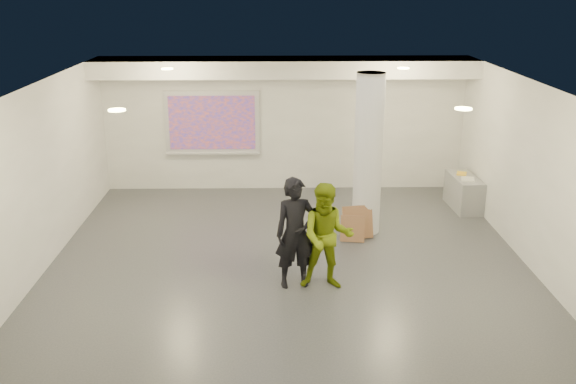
{
  "coord_description": "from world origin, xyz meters",
  "views": [
    {
      "loc": [
        -0.2,
        -9.54,
        4.53
      ],
      "look_at": [
        0.0,
        0.4,
        1.25
      ],
      "focal_mm": 40.0,
      "sensor_mm": 36.0,
      "label": 1
    }
  ],
  "objects_px": {
    "woman": "(296,233)",
    "man": "(327,237)",
    "column": "(368,155)",
    "projection_screen": "(212,123)",
    "credenza": "(464,192)"
  },
  "relations": [
    {
      "from": "woman",
      "to": "man",
      "type": "distance_m",
      "value": 0.48
    },
    {
      "from": "woman",
      "to": "man",
      "type": "relative_size",
      "value": 1.04
    },
    {
      "from": "column",
      "to": "woman",
      "type": "relative_size",
      "value": 1.72
    },
    {
      "from": "projection_screen",
      "to": "woman",
      "type": "height_order",
      "value": "projection_screen"
    },
    {
      "from": "projection_screen",
      "to": "credenza",
      "type": "xyz_separation_m",
      "value": [
        5.32,
        -1.4,
        -1.18
      ]
    },
    {
      "from": "projection_screen",
      "to": "woman",
      "type": "relative_size",
      "value": 1.2
    },
    {
      "from": "column",
      "to": "woman",
      "type": "distance_m",
      "value": 2.73
    },
    {
      "from": "credenza",
      "to": "man",
      "type": "relative_size",
      "value": 0.7
    },
    {
      "from": "projection_screen",
      "to": "man",
      "type": "distance_m",
      "value": 5.49
    },
    {
      "from": "man",
      "to": "column",
      "type": "bearing_deg",
      "value": 71.45
    },
    {
      "from": "projection_screen",
      "to": "man",
      "type": "height_order",
      "value": "projection_screen"
    },
    {
      "from": "credenza",
      "to": "woman",
      "type": "bearing_deg",
      "value": -139.02
    },
    {
      "from": "column",
      "to": "credenza",
      "type": "bearing_deg",
      "value": 29.51
    },
    {
      "from": "projection_screen",
      "to": "man",
      "type": "bearing_deg",
      "value": -66.44
    },
    {
      "from": "column",
      "to": "credenza",
      "type": "xyz_separation_m",
      "value": [
        2.22,
        1.26,
        -1.16
      ]
    }
  ]
}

